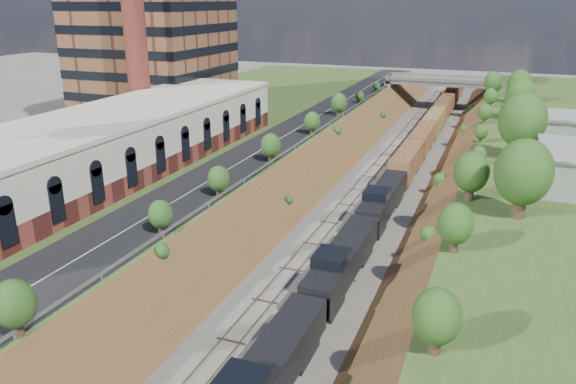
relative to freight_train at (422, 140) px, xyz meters
name	(u,v)px	position (x,y,z in m)	size (l,w,h in m)	color
platform_left	(176,146)	(-35.60, -18.30, 0.08)	(44.00, 180.00, 5.00)	#385121
embankment_left	(307,176)	(-13.60, -18.30, -2.42)	(7.07, 180.00, 7.07)	brown
embankment_right	(464,194)	(8.40, -18.30, -2.42)	(7.07, 180.00, 7.07)	brown
rail_left_track	(363,182)	(-5.20, -18.30, -2.33)	(1.58, 180.00, 0.18)	gray
rail_right_track	(400,186)	(0.00, -18.30, -2.33)	(1.58, 180.00, 0.18)	gray
road	(278,140)	(-18.10, -18.30, 2.63)	(8.00, 180.00, 0.10)	black
guardrail	(304,139)	(-14.00, -18.50, 3.13)	(0.10, 171.00, 0.70)	#99999E
commercial_building	(108,144)	(-30.60, -40.30, 6.09)	(14.30, 62.30, 7.00)	maroon
overpass	(439,87)	(-2.60, 43.70, 2.50)	(24.50, 8.30, 7.40)	gray
white_building_far	(564,129)	(20.40, -4.30, 4.38)	(8.00, 10.00, 3.60)	silver
tree_right_large	(524,173)	(14.40, -38.30, 6.96)	(5.25, 5.25, 7.61)	#473323
tree_left_crest	(132,232)	(-14.40, -58.30, 4.62)	(2.45, 2.45, 3.55)	#473323
freight_train	(422,140)	(0.00, 0.00, 0.00)	(2.74, 140.48, 4.55)	black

